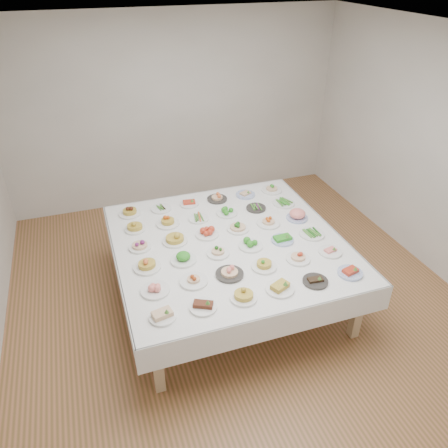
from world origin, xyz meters
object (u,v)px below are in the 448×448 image
object	(u,v)px
display_table	(228,246)
dish_35	(272,187)
dish_18	(140,243)
dish_0	(162,314)

from	to	relation	value
display_table	dish_35	xyz separation A→B (m)	(0.92, 0.92, 0.12)
display_table	dish_18	size ratio (longest dim) A/B	10.42
display_table	dish_0	world-z (taller)	dish_0
dish_0	display_table	bearing A→B (deg)	44.82
dish_18	dish_35	xyz separation A→B (m)	(1.84, 0.74, -0.00)
dish_0	dish_35	world-z (taller)	dish_35
display_table	dish_0	distance (m)	1.30
dish_0	dish_18	distance (m)	1.09
display_table	dish_35	bearing A→B (deg)	44.93
dish_0	dish_18	world-z (taller)	dish_18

